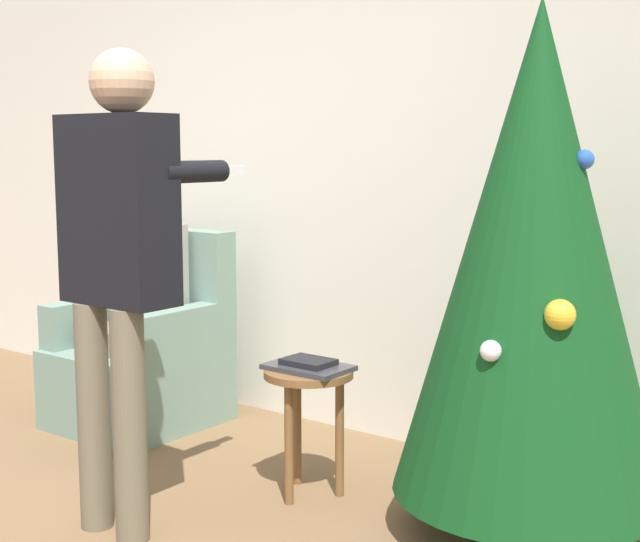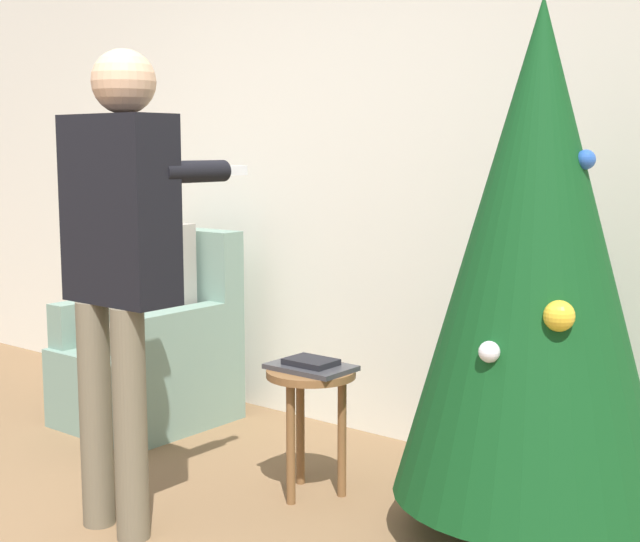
% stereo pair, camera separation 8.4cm
% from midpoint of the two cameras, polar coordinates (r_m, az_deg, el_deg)
% --- Properties ---
extents(wall_back, '(8.00, 0.06, 2.70)m').
position_cam_midpoint_polar(wall_back, '(4.36, 1.41, 7.19)').
color(wall_back, silver).
rests_on(wall_back, ground_plane).
extents(christmas_tree, '(0.98, 0.98, 1.92)m').
position_cam_midpoint_polar(christmas_tree, '(3.21, 12.82, 1.15)').
color(christmas_tree, brown).
rests_on(christmas_tree, ground_plane).
extents(armchair, '(0.69, 0.75, 0.98)m').
position_cam_midpoint_polar(armchair, '(4.69, -11.59, -5.51)').
color(armchair, gray).
rests_on(armchair, ground_plane).
extents(person_seated, '(0.36, 0.46, 1.22)m').
position_cam_midpoint_polar(person_seated, '(4.60, -12.01, -1.54)').
color(person_seated, '#6B604C').
rests_on(person_seated, ground_plane).
extents(person_standing, '(0.45, 0.57, 1.75)m').
position_cam_midpoint_polar(person_standing, '(3.26, -13.49, 1.60)').
color(person_standing, '#6B604C').
rests_on(person_standing, ground_plane).
extents(side_stool, '(0.36, 0.36, 0.52)m').
position_cam_midpoint_polar(side_stool, '(3.61, -1.41, -7.88)').
color(side_stool, brown).
rests_on(side_stool, ground_plane).
extents(laptop, '(0.33, 0.22, 0.02)m').
position_cam_midpoint_polar(laptop, '(3.59, -1.42, -6.18)').
color(laptop, '#38383D').
rests_on(laptop, side_stool).
extents(book, '(0.20, 0.14, 0.02)m').
position_cam_midpoint_polar(book, '(3.58, -1.42, -5.84)').
color(book, black).
rests_on(book, laptop).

